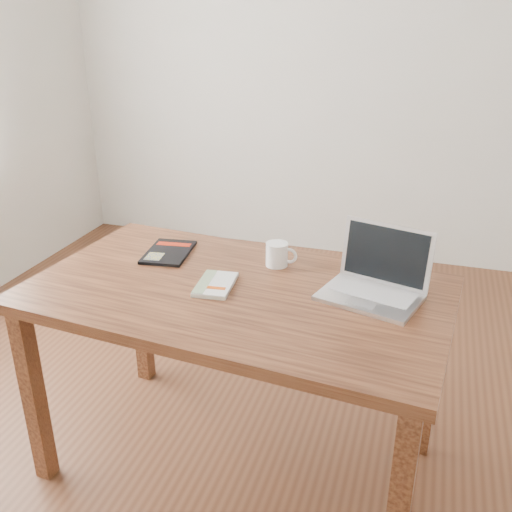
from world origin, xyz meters
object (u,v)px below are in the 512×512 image
(white_guidebook, at_px, (215,285))
(black_guidebook, at_px, (169,252))
(laptop, at_px, (376,281))
(coffee_mug, at_px, (278,254))
(desk, at_px, (237,312))

(white_guidebook, relative_size, black_guidebook, 0.78)
(laptop, relative_size, coffee_mug, 3.11)
(white_guidebook, xyz_separation_m, coffee_mug, (0.15, 0.23, 0.04))
(laptop, xyz_separation_m, coffee_mug, (-0.37, 0.13, -0.00))
(desk, bearing_deg, black_guidebook, 155.30)
(desk, height_order, coffee_mug, coffee_mug)
(desk, relative_size, black_guidebook, 5.72)
(black_guidebook, height_order, laptop, laptop)
(white_guidebook, xyz_separation_m, black_guidebook, (-0.28, 0.21, -0.00))
(desk, distance_m, coffee_mug, 0.27)
(black_guidebook, bearing_deg, desk, -37.38)
(white_guidebook, distance_m, black_guidebook, 0.35)
(white_guidebook, bearing_deg, laptop, 5.75)
(desk, distance_m, black_guidebook, 0.41)
(desk, distance_m, laptop, 0.48)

